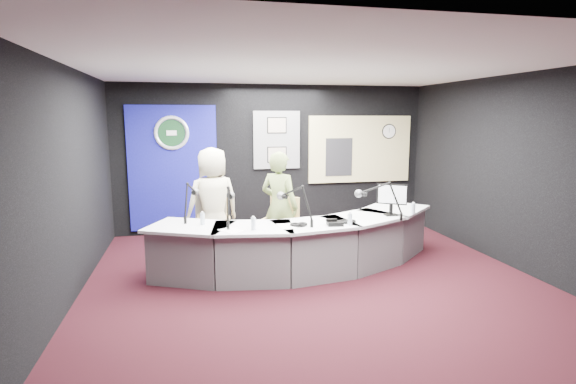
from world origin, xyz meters
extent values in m
plane|color=black|center=(0.00, 0.00, 0.00)|extent=(6.00, 6.00, 0.00)
cube|color=silver|center=(0.00, 0.00, 2.80)|extent=(6.00, 6.00, 0.02)
cube|color=black|center=(0.00, 3.00, 1.40)|extent=(6.00, 0.02, 2.80)
cube|color=black|center=(0.00, -3.00, 1.40)|extent=(6.00, 0.02, 2.80)
cube|color=black|center=(-3.00, 0.00, 1.40)|extent=(0.02, 6.00, 2.80)
cube|color=black|center=(3.00, 0.00, 1.40)|extent=(0.02, 6.00, 2.80)
cube|color=navy|center=(-1.90, 2.97, 1.25)|extent=(1.60, 0.05, 2.30)
torus|color=silver|center=(-1.90, 2.93, 1.90)|extent=(0.63, 0.07, 0.63)
cylinder|color=#0E3317|center=(-1.90, 2.94, 1.90)|extent=(0.48, 0.01, 0.48)
cube|color=slate|center=(0.05, 2.97, 1.75)|extent=(0.90, 0.04, 1.10)
cube|color=gray|center=(0.05, 2.94, 2.03)|extent=(0.34, 0.02, 0.27)
cube|color=gray|center=(0.05, 2.94, 1.47)|extent=(0.34, 0.02, 0.27)
cube|color=#CEC080|center=(1.75, 2.97, 1.55)|extent=(2.12, 0.06, 1.32)
cube|color=beige|center=(1.75, 2.96, 1.55)|extent=(2.00, 0.02, 1.20)
cube|color=black|center=(1.30, 2.94, 1.40)|extent=(0.55, 0.02, 0.75)
cylinder|color=white|center=(2.35, 2.94, 1.90)|extent=(0.28, 0.01, 0.28)
cube|color=slate|center=(-1.29, 1.69, 0.62)|extent=(0.50, 0.11, 0.70)
imported|color=beige|center=(-1.26, 1.44, 0.87)|extent=(0.97, 0.79, 1.73)
imported|color=olive|center=(-0.28, 1.03, 0.84)|extent=(0.73, 0.71, 1.68)
cube|color=black|center=(1.28, 0.47, 1.07)|extent=(0.38, 0.26, 0.30)
cube|color=black|center=(0.28, 0.06, 0.78)|extent=(0.22, 0.18, 0.05)
torus|color=black|center=(0.50, 0.16, 0.77)|extent=(0.19, 0.19, 0.03)
torus|color=black|center=(-0.20, 0.14, 0.77)|extent=(0.23, 0.23, 0.04)
cube|color=white|center=(-1.10, 0.06, 0.75)|extent=(0.34, 0.37, 0.00)
cube|color=white|center=(-0.36, 0.14, 0.75)|extent=(0.24, 0.33, 0.00)
camera|label=1|loc=(-1.58, -5.53, 2.18)|focal=28.00mm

